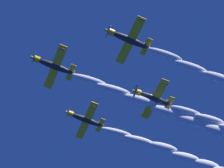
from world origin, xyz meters
name	(u,v)px	position (x,y,z in m)	size (l,w,h in m)	color
airplane_lead	(53,66)	(-1.83, 5.38, 56.70)	(8.54, 7.88, 2.77)	#232328
airplane_left_wingman	(128,39)	(-6.00, -8.42, 55.79)	(8.58, 7.92, 2.63)	#232328
airplane_right_wingman	(85,119)	(11.94, 2.12, 57.08)	(8.51, 7.87, 2.89)	#232328
airplane_slot_tail	(152,98)	(7.31, -11.68, 56.02)	(8.54, 7.87, 2.76)	#232328
smoke_trail_lead	(170,112)	(10.15, -14.63, 54.79)	(18.57, 29.52, 4.27)	white
smoke_trail_right_wingman	(187,157)	(23.70, -17.83, 55.14)	(17.71, 28.68, 4.39)	white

